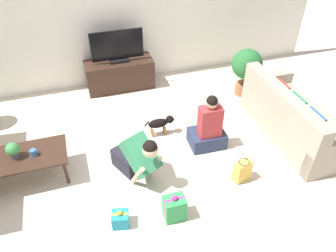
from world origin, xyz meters
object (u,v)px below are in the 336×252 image
Objects in this scene: dog at (161,123)px; tabletop_plant at (13,150)px; person_sitting at (208,129)px; person_kneeling at (137,157)px; coffee_table at (26,158)px; gift_box_a at (121,219)px; mug at (34,153)px; potted_plant_corner_right at (247,67)px; gift_box_b at (174,208)px; sofa_right at (293,119)px; tv_console at (120,75)px; gift_bag_a at (242,171)px; tv at (117,48)px.

dog is 2.20× the size of tabletop_plant.
tabletop_plant is (-2.65, 0.10, 0.21)m from person_sitting.
person_kneeling is at bearing 145.20° from dog.
gift_box_a is (1.02, -1.10, -0.27)m from coffee_table.
potted_plant_corner_right is at bearing 16.77° from mug.
gift_box_a is 0.64× the size of gift_box_b.
sofa_right reaches higher than tabletop_plant.
tv_console is at bearing 59.72° from person_kneeling.
tv_console is at bearing 111.13° from gift_bag_a.
gift_bag_a is (1.10, -2.85, -0.12)m from tv_console.
mug is 0.25m from tabletop_plant.
gift_box_b is at bearing 53.29° from person_sitting.
sofa_right is 3.91× the size of dog.
gift_box_b is 1.73× the size of tabletop_plant.
potted_plant_corner_right is at bearing 38.48° from gift_box_a.
tv is 1.92× the size of dog.
tv_console is 10.36× the size of mug.
sofa_right is 16.00× the size of mug.
person_kneeling is (-2.50, -0.15, 0.05)m from sofa_right.
mug is at bearing -126.81° from tv_console.
tabletop_plant is at bearing 175.92° from coffee_table.
sofa_right is 1.36m from person_sitting.
gift_box_b is 1.10m from gift_bag_a.
tv is at bearing 12.68° from dog.
tv is 2.31m from person_sitting.
gift_box_b is at bearing -132.81° from potted_plant_corner_right.
tv_console is at bearing 0.00° from tv.
tv_console is at bearing 157.15° from potted_plant_corner_right.
tv is (-2.28, 2.21, 0.51)m from sofa_right.
tv_console is 2.50m from mug.
person_kneeling reaches higher than mug.
coffee_table is 1.15× the size of person_sitting.
person_sitting reaches higher than coffee_table.
person_sitting reaches higher than tv_console.
tabletop_plant is (-0.11, 0.01, 0.17)m from coffee_table.
dog is 1.48m from gift_bag_a.
gift_bag_a is (2.71, -0.88, -0.21)m from coffee_table.
coffee_table is at bearing 139.00° from person_kneeling.
gift_box_b is 3.21× the size of mug.
gift_bag_a is at bearing -68.87° from tv_console.
tv is 2.80× the size of gift_bag_a.
person_kneeling reaches higher than dog.
gift_box_a is (-1.52, -1.01, -0.22)m from person_sitting.
dog is at bearing 121.14° from gift_bag_a.
coffee_table is at bearing -129.30° from tv.
sofa_right reaches higher than coffee_table.
tv is at bearing 180.00° from tv_console.
person_sitting is (1.15, 0.31, -0.03)m from person_kneeling.
person_kneeling is 0.97m from dog.
dog is at bearing 10.23° from tabletop_plant.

